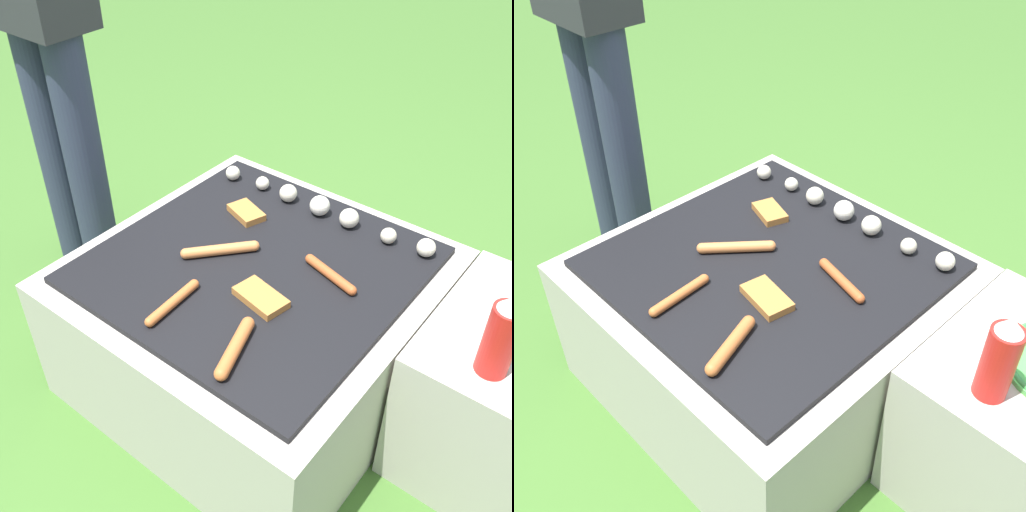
% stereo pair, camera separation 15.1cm
% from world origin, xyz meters
% --- Properties ---
extents(ground_plane, '(14.00, 14.00, 0.00)m').
position_xyz_m(ground_plane, '(0.00, 0.00, 0.00)').
color(ground_plane, '#3D6628').
extents(grill, '(0.85, 0.85, 0.42)m').
position_xyz_m(grill, '(0.00, 0.00, 0.21)').
color(grill, '#B2AA9E').
rests_on(grill, ground_plane).
extents(sausage_front_center, '(0.14, 0.16, 0.03)m').
position_xyz_m(sausage_front_center, '(-0.09, -0.03, 0.43)').
color(sausage_front_center, '#C6753D').
rests_on(sausage_front_center, grill).
extents(sausage_front_left, '(0.17, 0.06, 0.02)m').
position_xyz_m(sausage_front_left, '(0.18, 0.06, 0.43)').
color(sausage_front_left, '#A34C23').
rests_on(sausage_front_left, grill).
extents(sausage_back_left, '(0.03, 0.18, 0.02)m').
position_xyz_m(sausage_back_left, '(-0.05, -0.25, 0.43)').
color(sausage_back_left, '#B7602D').
rests_on(sausage_back_left, grill).
extents(sausage_back_center, '(0.08, 0.18, 0.03)m').
position_xyz_m(sausage_back_center, '(0.16, -0.27, 0.43)').
color(sausage_back_center, '#B7602D').
rests_on(sausage_back_center, grill).
extents(bread_slice_right, '(0.14, 0.10, 0.02)m').
position_xyz_m(bread_slice_right, '(0.10, -0.11, 0.43)').
color(bread_slice_right, '#B27033').
rests_on(bread_slice_right, grill).
extents(bread_slice_left, '(0.12, 0.10, 0.02)m').
position_xyz_m(bread_slice_left, '(-0.15, 0.15, 0.43)').
color(bread_slice_left, '#B27033').
rests_on(bread_slice_left, grill).
extents(mushroom_row, '(0.68, 0.06, 0.06)m').
position_xyz_m(mushroom_row, '(0.02, 0.28, 0.44)').
color(mushroom_row, beige).
rests_on(mushroom_row, grill).
extents(condiment_bottle, '(0.07, 0.07, 0.20)m').
position_xyz_m(condiment_bottle, '(0.60, 0.02, 0.52)').
color(condiment_bottle, red).
rests_on(condiment_bottle, side_ledge).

